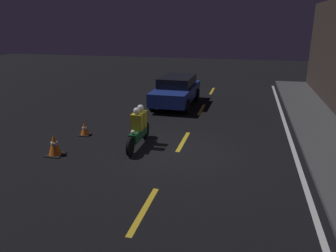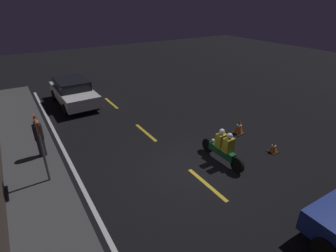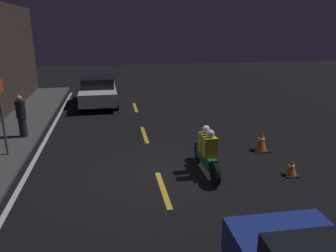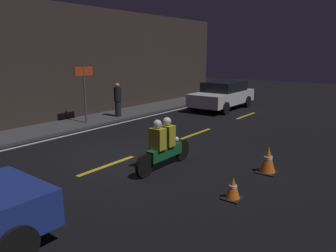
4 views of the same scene
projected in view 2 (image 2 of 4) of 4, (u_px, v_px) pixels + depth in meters
The scene contains 12 objects.
ground_plane at pixel (190, 170), 9.70m from camera, with size 56.00×56.00×0.00m, color black.
raised_curb at pixel (49, 222), 7.36m from camera, with size 28.00×1.96×0.11m.
lane_dash_c at pixel (207, 184), 8.94m from camera, with size 2.00×0.14×0.01m.
lane_dash_d at pixel (146, 132), 12.36m from camera, with size 2.00×0.14×0.01m.
lane_dash_e at pixel (111, 103), 15.79m from camera, with size 2.00×0.14×0.01m.
lane_solid_kerb at pixel (92, 207), 7.96m from camera, with size 25.20×0.14×0.01m.
sedan_white at pixel (73, 91), 15.37m from camera, with size 4.46×2.03×1.47m.
motorcycle at pixel (223, 148), 9.87m from camera, with size 2.24×0.37×1.37m.
traffic_cone_near at pixel (274, 147), 10.71m from camera, with size 0.40×0.40×0.49m.
traffic_cone_mid at pixel (239, 127), 12.16m from camera, with size 0.51×0.51×0.69m.
pedestrian at pixel (39, 138), 10.06m from camera, with size 0.34×0.34×1.54m.
shop_sign at pixel (39, 137), 8.25m from camera, with size 0.90×0.08×2.40m.
Camera 2 is at (-6.35, 4.90, 5.74)m, focal length 28.00 mm.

